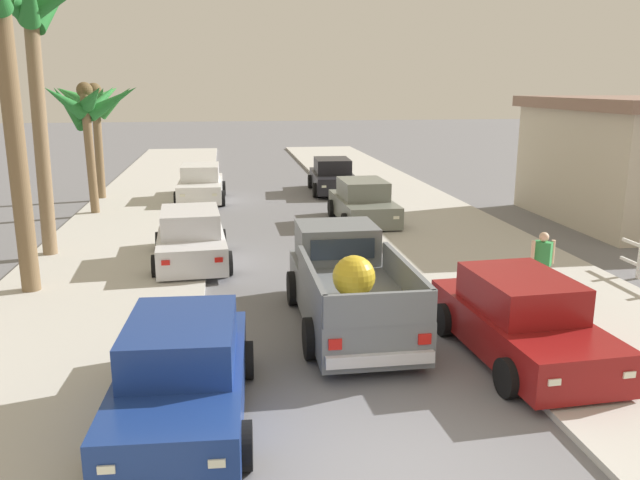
{
  "coord_description": "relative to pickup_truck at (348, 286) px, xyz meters",
  "views": [
    {
      "loc": [
        -2.03,
        -6.89,
        4.82
      ],
      "look_at": [
        0.15,
        7.68,
        1.2
      ],
      "focal_mm": 35.67,
      "sensor_mm": 36.0,
      "label": 1
    }
  ],
  "objects": [
    {
      "name": "car_right_far",
      "position": [
        -3.45,
        14.9,
        -0.09
      ],
      "size": [
        2.06,
        4.28,
        1.54
      ],
      "color": "silver",
      "rests_on": "ground"
    },
    {
      "name": "sidewalk_left",
      "position": [
        -5.48,
        6.73,
        -0.74
      ],
      "size": [
        5.0,
        60.0,
        0.12
      ],
      "primitive_type": "cube",
      "color": "beige",
      "rests_on": "ground"
    },
    {
      "name": "ground_plane",
      "position": [
        -0.37,
        -5.27,
        -0.8
      ],
      "size": [
        160.0,
        160.0,
        0.0
      ],
      "primitive_type": "plane",
      "color": "slate"
    },
    {
      "name": "curb_left",
      "position": [
        -4.38,
        6.73,
        -0.75
      ],
      "size": [
        0.16,
        60.0,
        0.1
      ],
      "primitive_type": "cube",
      "color": "silver",
      "rests_on": "ground"
    },
    {
      "name": "pedestrian",
      "position": [
        4.65,
        0.82,
        0.12
      ],
      "size": [
        0.57,
        0.42,
        1.59
      ],
      "color": "#4C4C4C",
      "rests_on": "ground"
    },
    {
      "name": "palm_tree_right_fore",
      "position": [
        -7.24,
        12.37,
        3.2
      ],
      "size": [
        3.67,
        3.8,
        4.98
      ],
      "color": "brown",
      "rests_on": "ground"
    },
    {
      "name": "car_left_near",
      "position": [
        2.4,
        9.57,
        -0.09
      ],
      "size": [
        2.06,
        4.28,
        1.54
      ],
      "color": "slate",
      "rests_on": "ground"
    },
    {
      "name": "car_right_near",
      "position": [
        -3.12,
        -3.46,
        -0.09
      ],
      "size": [
        2.19,
        4.33,
        1.54
      ],
      "color": "navy",
      "rests_on": "ground"
    },
    {
      "name": "palm_tree_left_fore",
      "position": [
        -7.66,
        15.74,
        3.18
      ],
      "size": [
        3.63,
        3.41,
        4.94
      ],
      "color": "brown",
      "rests_on": "ground"
    },
    {
      "name": "pickup_truck",
      "position": [
        0.0,
        0.0,
        0.0
      ],
      "size": [
        2.22,
        5.21,
        1.8
      ],
      "color": "slate",
      "rests_on": "ground"
    },
    {
      "name": "curb_right",
      "position": [
        3.65,
        6.73,
        -0.75
      ],
      "size": [
        0.16,
        60.0,
        0.1
      ],
      "primitive_type": "cube",
      "color": "silver",
      "rests_on": "ground"
    },
    {
      "name": "car_left_mid",
      "position": [
        -3.39,
        5.04,
        -0.09
      ],
      "size": [
        2.21,
        4.34,
        1.54
      ],
      "color": "silver",
      "rests_on": "ground"
    },
    {
      "name": "sidewalk_right",
      "position": [
        4.75,
        6.73,
        -0.74
      ],
      "size": [
        5.0,
        60.0,
        0.12
      ],
      "primitive_type": "cube",
      "color": "beige",
      "rests_on": "ground"
    },
    {
      "name": "car_left_far",
      "position": [
        2.43,
        16.26,
        -0.09
      ],
      "size": [
        2.18,
        4.33,
        1.54
      ],
      "color": "black",
      "rests_on": "ground"
    },
    {
      "name": "car_right_mid",
      "position": [
        2.73,
        -2.12,
        -0.09
      ],
      "size": [
        2.19,
        4.33,
        1.54
      ],
      "color": "maroon",
      "rests_on": "ground"
    },
    {
      "name": "palm_tree_right_mid",
      "position": [
        -7.44,
        6.55,
        5.55
      ],
      "size": [
        4.16,
        3.65,
        7.84
      ],
      "color": "#846B4C",
      "rests_on": "ground"
    },
    {
      "name": "palm_tree_left_mid",
      "position": [
        -7.04,
        2.9,
        5.26
      ],
      "size": [
        3.52,
        3.74,
        7.7
      ],
      "color": "brown",
      "rests_on": "ground"
    }
  ]
}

